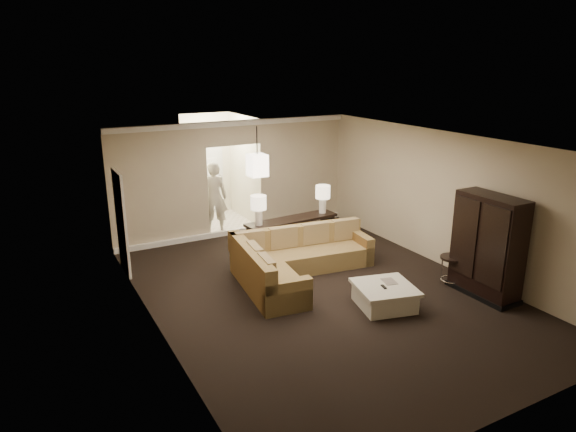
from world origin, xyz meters
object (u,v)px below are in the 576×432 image
console_table (292,233)px  person (214,194)px  coffee_table (385,296)px  drink_table (452,265)px  armoire (487,248)px  sectional_sofa (293,261)px

console_table → person: bearing=108.7°
coffee_table → drink_table: 1.72m
armoire → console_table: bearing=120.9°
sectional_sofa → console_table: sectional_sofa is taller
coffee_table → armoire: 2.08m
console_table → drink_table: size_ratio=3.79×
sectional_sofa → console_table: size_ratio=1.44×
sectional_sofa → armoire: 3.62m
armoire → drink_table: size_ratio=3.29×
sectional_sofa → console_table: 1.26m
armoire → person: bearing=117.8°
console_table → person: (-0.95, 2.26, 0.50)m
coffee_table → person: size_ratio=0.60×
coffee_table → drink_table: bearing=3.8°
drink_table → person: 5.92m
armoire → drink_table: armoire is taller
sectional_sofa → drink_table: size_ratio=5.44×
coffee_table → drink_table: size_ratio=2.06×
coffee_table → armoire: (1.90, -0.49, 0.71)m
sectional_sofa → person: (-0.37, 3.37, 0.65)m
console_table → armoire: 4.09m
person → sectional_sofa: bearing=115.6°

